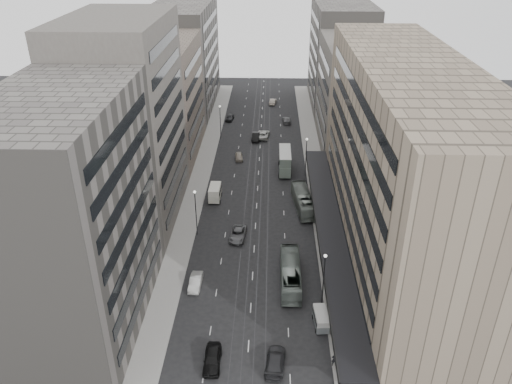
# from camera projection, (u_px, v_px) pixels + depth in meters

# --- Properties ---
(ground) EXTENTS (220.00, 220.00, 0.00)m
(ground) POSITION_uv_depth(u_px,v_px,m) (252.00, 280.00, 73.04)
(ground) COLOR black
(ground) RESTS_ON ground
(sidewalk_right) EXTENTS (4.00, 125.00, 0.15)m
(sidewalk_right) POSITION_uv_depth(u_px,v_px,m) (315.00, 170.00, 105.74)
(sidewalk_right) COLOR gray
(sidewalk_right) RESTS_ON ground
(sidewalk_left) EXTENTS (4.00, 125.00, 0.15)m
(sidewalk_left) POSITION_uv_depth(u_px,v_px,m) (203.00, 169.00, 106.37)
(sidewalk_left) COLOR gray
(sidewalk_left) RESTS_ON ground
(department_store) EXTENTS (19.20, 60.00, 30.00)m
(department_store) POSITION_uv_depth(u_px,v_px,m) (401.00, 166.00, 72.47)
(department_store) COLOR gray
(department_store) RESTS_ON ground
(building_right_mid) EXTENTS (15.00, 28.00, 24.00)m
(building_right_mid) POSITION_uv_depth(u_px,v_px,m) (355.00, 95.00, 112.63)
(building_right_mid) COLOR #534E48
(building_right_mid) RESTS_ON ground
(building_right_far) EXTENTS (15.00, 32.00, 28.00)m
(building_right_far) POSITION_uv_depth(u_px,v_px,m) (340.00, 56.00, 138.13)
(building_right_far) COLOR #68635D
(building_right_far) RESTS_ON ground
(building_left_a) EXTENTS (15.00, 28.00, 30.00)m
(building_left_a) POSITION_uv_depth(u_px,v_px,m) (70.00, 219.00, 59.48)
(building_left_a) COLOR #68635D
(building_left_a) RESTS_ON ground
(building_left_b) EXTENTS (15.00, 26.00, 34.00)m
(building_left_b) POSITION_uv_depth(u_px,v_px,m) (126.00, 124.00, 82.33)
(building_left_b) COLOR #534E48
(building_left_b) RESTS_ON ground
(building_left_c) EXTENTS (15.00, 28.00, 25.00)m
(building_left_c) POSITION_uv_depth(u_px,v_px,m) (161.00, 100.00, 108.25)
(building_left_c) COLOR #665B4F
(building_left_c) RESTS_ON ground
(building_left_d) EXTENTS (15.00, 38.00, 28.00)m
(building_left_d) POSITION_uv_depth(u_px,v_px,m) (184.00, 57.00, 136.62)
(building_left_d) COLOR #68635D
(building_left_d) RESTS_ON ground
(lamp_right_near) EXTENTS (0.44, 0.44, 8.32)m
(lamp_right_near) POSITION_uv_depth(u_px,v_px,m) (324.00, 274.00, 65.92)
(lamp_right_near) COLOR #262628
(lamp_right_near) RESTS_ON ground
(lamp_right_far) EXTENTS (0.44, 0.44, 8.32)m
(lamp_right_far) POSITION_uv_depth(u_px,v_px,m) (306.00, 152.00, 101.17)
(lamp_right_far) COLOR #262628
(lamp_right_far) RESTS_ON ground
(lamp_left_near) EXTENTS (0.44, 0.44, 8.32)m
(lamp_left_near) POSITION_uv_depth(u_px,v_px,m) (196.00, 208.00, 81.42)
(lamp_left_near) COLOR #262628
(lamp_left_near) RESTS_ON ground
(lamp_left_far) EXTENTS (0.44, 0.44, 8.32)m
(lamp_left_far) POSITION_uv_depth(u_px,v_px,m) (220.00, 118.00, 119.31)
(lamp_left_far) COLOR #262628
(lamp_left_far) RESTS_ON ground
(bus_near) EXTENTS (2.75, 11.70, 3.26)m
(bus_near) POSITION_uv_depth(u_px,v_px,m) (290.00, 273.00, 71.81)
(bus_near) COLOR gray
(bus_near) RESTS_ON ground
(bus_far) EXTENTS (4.10, 11.83, 3.23)m
(bus_far) POSITION_uv_depth(u_px,v_px,m) (303.00, 200.00, 90.91)
(bus_far) COLOR gray
(bus_far) RESTS_ON ground
(double_decker) EXTENTS (2.64, 8.50, 4.64)m
(double_decker) POSITION_uv_depth(u_px,v_px,m) (285.00, 161.00, 104.16)
(double_decker) COLOR slate
(double_decker) RESTS_ON ground
(vw_microbus) EXTENTS (2.04, 4.00, 2.09)m
(vw_microbus) POSITION_uv_depth(u_px,v_px,m) (321.00, 318.00, 64.25)
(vw_microbus) COLOR #5A6062
(vw_microbus) RESTS_ON ground
(panel_van) EXTENTS (2.29, 4.55, 2.85)m
(panel_van) POSITION_uv_depth(u_px,v_px,m) (215.00, 192.00, 93.74)
(panel_van) COLOR beige
(panel_van) RESTS_ON ground
(sedan_0) EXTENTS (2.06, 5.03, 1.71)m
(sedan_0) POSITION_uv_depth(u_px,v_px,m) (212.00, 359.00, 58.66)
(sedan_0) COLOR black
(sedan_0) RESTS_ON ground
(sedan_1) EXTENTS (1.71, 4.60, 1.50)m
(sedan_1) POSITION_uv_depth(u_px,v_px,m) (196.00, 282.00, 71.47)
(sedan_1) COLOR #B6B6B1
(sedan_1) RESTS_ON ground
(sedan_2) EXTENTS (2.90, 5.49, 1.47)m
(sedan_2) POSITION_uv_depth(u_px,v_px,m) (238.00, 234.00, 82.54)
(sedan_2) COLOR #5A5A5D
(sedan_2) RESTS_ON ground
(sedan_3) EXTENTS (2.76, 5.62, 1.57)m
(sedan_3) POSITION_uv_depth(u_px,v_px,m) (275.00, 361.00, 58.49)
(sedan_3) COLOR #242427
(sedan_3) RESTS_ON ground
(sedan_4) EXTENTS (2.07, 4.21, 1.38)m
(sedan_4) POSITION_uv_depth(u_px,v_px,m) (239.00, 157.00, 110.38)
(sedan_4) COLOR #A09484
(sedan_4) RESTS_ON ground
(sedan_5) EXTENTS (1.98, 5.17, 1.68)m
(sedan_5) POSITION_uv_depth(u_px,v_px,m) (256.00, 137.00, 120.43)
(sedan_5) COLOR black
(sedan_5) RESTS_ON ground
(sedan_6) EXTENTS (3.35, 6.20, 1.65)m
(sedan_6) POSITION_uv_depth(u_px,v_px,m) (263.00, 134.00, 121.75)
(sedan_6) COLOR silver
(sedan_6) RESTS_ON ground
(sedan_7) EXTENTS (2.26, 5.03, 1.43)m
(sedan_7) POSITION_uv_depth(u_px,v_px,m) (286.00, 120.00, 131.12)
(sedan_7) COLOR #58585A
(sedan_7) RESTS_ON ground
(sedan_8) EXTENTS (2.40, 4.68, 1.52)m
(sedan_8) POSITION_uv_depth(u_px,v_px,m) (230.00, 117.00, 132.72)
(sedan_8) COLOR #272729
(sedan_8) RESTS_ON ground
(sedan_9) EXTENTS (2.20, 4.82, 1.53)m
(sedan_9) POSITION_uv_depth(u_px,v_px,m) (273.00, 101.00, 144.77)
(sedan_9) COLOR beige
(sedan_9) RESTS_ON ground
(pedestrian) EXTENTS (0.71, 0.47, 1.93)m
(pedestrian) POSITION_uv_depth(u_px,v_px,m) (334.00, 359.00, 58.25)
(pedestrian) COLOR black
(pedestrian) RESTS_ON sidewalk_right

